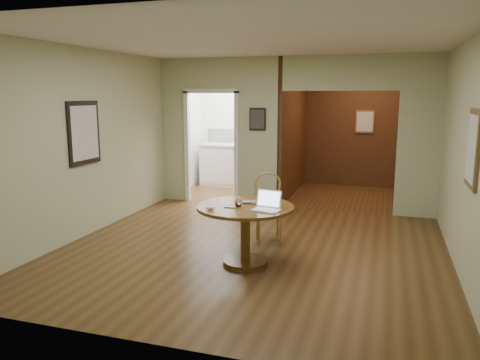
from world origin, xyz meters
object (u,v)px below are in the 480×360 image
(open_laptop, at_px, (267,204))
(closed_laptop, at_px, (256,203))
(chair, at_px, (268,204))
(dining_table, at_px, (245,221))

(open_laptop, bearing_deg, closed_laptop, 142.10)
(chair, xyz_separation_m, closed_laptop, (0.05, -0.80, 0.20))
(chair, xyz_separation_m, open_laptop, (0.25, -1.04, 0.25))
(dining_table, relative_size, chair, 1.19)
(open_laptop, xyz_separation_m, closed_laptop, (-0.21, 0.24, -0.05))
(dining_table, height_order, open_laptop, open_laptop)
(dining_table, bearing_deg, open_laptop, -19.73)
(chair, bearing_deg, dining_table, -113.17)
(chair, bearing_deg, open_laptop, -96.78)
(dining_table, relative_size, open_laptop, 3.36)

